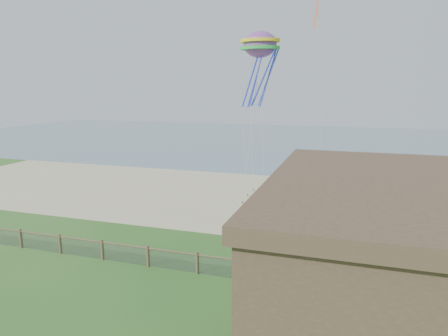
{
  "coord_description": "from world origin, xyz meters",
  "views": [
    {
      "loc": [
        7.54,
        -12.92,
        9.92
      ],
      "look_at": [
        0.9,
        8.0,
        5.58
      ],
      "focal_mm": 32.0,
      "sensor_mm": 36.0,
      "label": 1
    }
  ],
  "objects": [
    {
      "name": "picnic_table",
      "position": [
        7.57,
        5.0,
        0.4
      ],
      "size": [
        2.3,
        2.04,
        0.8
      ],
      "primitive_type": null,
      "rotation": [
        0.0,
        0.0,
        -0.38
      ],
      "color": "brown",
      "rests_on": "ground"
    },
    {
      "name": "octopus_kite",
      "position": [
        0.83,
        16.95,
        11.59
      ],
      "size": [
        3.4,
        2.78,
        6.11
      ],
      "primitive_type": null,
      "rotation": [
        0.0,
        0.0,
        -0.26
      ],
      "color": "#EA2552"
    },
    {
      "name": "ocean",
      "position": [
        0.0,
        66.0,
        0.0
      ],
      "size": [
        160.0,
        68.0,
        0.02
      ],
      "primitive_type": "cube",
      "color": "slate",
      "rests_on": "ground"
    },
    {
      "name": "chainlink_fence",
      "position": [
        0.0,
        6.0,
        0.55
      ],
      "size": [
        36.2,
        0.2,
        1.25
      ],
      "primitive_type": null,
      "color": "brown",
      "rests_on": "ground"
    },
    {
      "name": "sand_beach",
      "position": [
        0.0,
        22.0,
        0.0
      ],
      "size": [
        72.0,
        20.0,
        0.02
      ],
      "primitive_type": "cube",
      "color": "#C8BD90",
      "rests_on": "ground"
    }
  ]
}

